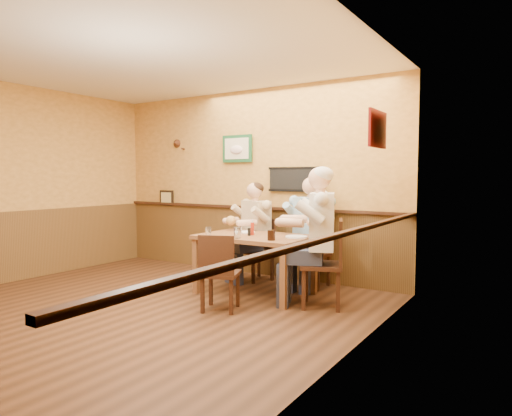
# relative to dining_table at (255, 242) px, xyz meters

# --- Properties ---
(room) EXTENTS (5.02, 5.03, 2.81)m
(room) POSITION_rel_dining_table_xyz_m (-0.63, -1.30, 1.03)
(room) COLOR #371F10
(room) RESTS_ON ground
(dining_table) EXTENTS (1.40, 0.90, 0.75)m
(dining_table) POSITION_rel_dining_table_xyz_m (0.00, 0.00, 0.00)
(dining_table) COLOR brown
(dining_table) RESTS_ON ground
(chair_back_left) EXTENTS (0.53, 0.53, 0.88)m
(chair_back_left) POSITION_rel_dining_table_xyz_m (-0.40, 0.65, -0.22)
(chair_back_left) COLOR #3D2113
(chair_back_left) RESTS_ON ground
(chair_back_right) EXTENTS (0.44, 0.44, 0.93)m
(chair_back_right) POSITION_rel_dining_table_xyz_m (0.44, 0.72, -0.19)
(chair_back_right) COLOR #3D2113
(chair_back_right) RESTS_ON ground
(chair_right_end) EXTENTS (0.61, 0.61, 1.01)m
(chair_right_end) POSITION_rel_dining_table_xyz_m (0.96, -0.07, -0.15)
(chair_right_end) COLOR #3D2113
(chair_right_end) RESTS_ON ground
(chair_near_side) EXTENTS (0.52, 0.52, 0.86)m
(chair_near_side) POSITION_rel_dining_table_xyz_m (0.06, -0.80, -0.23)
(chair_near_side) COLOR #3D2113
(chair_near_side) RESTS_ON ground
(diner_tan_shirt) EXTENTS (0.76, 0.76, 1.26)m
(diner_tan_shirt) POSITION_rel_dining_table_xyz_m (-0.40, 0.65, -0.03)
(diner_tan_shirt) COLOR beige
(diner_tan_shirt) RESTS_ON ground
(diner_blue_polo) EXTENTS (0.62, 0.62, 1.33)m
(diner_blue_polo) POSITION_rel_dining_table_xyz_m (0.44, 0.72, 0.01)
(diner_blue_polo) COLOR #86ADCA
(diner_blue_polo) RESTS_ON ground
(diner_white_elder) EXTENTS (0.87, 0.87, 1.44)m
(diner_white_elder) POSITION_rel_dining_table_xyz_m (0.96, -0.07, 0.06)
(diner_white_elder) COLOR silver
(diner_white_elder) RESTS_ON ground
(water_glass_left) EXTENTS (0.08, 0.08, 0.11)m
(water_glass_left) POSITION_rel_dining_table_xyz_m (-0.49, -0.33, 0.15)
(water_glass_left) COLOR white
(water_glass_left) RESTS_ON dining_table
(water_glass_mid) EXTENTS (0.09, 0.09, 0.13)m
(water_glass_mid) POSITION_rel_dining_table_xyz_m (-0.04, -0.33, 0.16)
(water_glass_mid) COLOR silver
(water_glass_mid) RESTS_ON dining_table
(cola_tumbler) EXTENTS (0.12, 0.12, 0.12)m
(cola_tumbler) POSITION_rel_dining_table_xyz_m (0.41, -0.28, 0.15)
(cola_tumbler) COLOR black
(cola_tumbler) RESTS_ON dining_table
(hot_sauce_bottle) EXTENTS (0.06, 0.06, 0.18)m
(hot_sauce_bottle) POSITION_rel_dining_table_xyz_m (-0.04, 0.00, 0.18)
(hot_sauce_bottle) COLOR red
(hot_sauce_bottle) RESTS_ON dining_table
(salt_shaker) EXTENTS (0.04, 0.04, 0.09)m
(salt_shaker) POSITION_rel_dining_table_xyz_m (-0.20, -0.03, 0.14)
(salt_shaker) COLOR white
(salt_shaker) RESTS_ON dining_table
(pepper_shaker) EXTENTS (0.04, 0.04, 0.10)m
(pepper_shaker) POSITION_rel_dining_table_xyz_m (-0.04, -0.07, 0.14)
(pepper_shaker) COLOR black
(pepper_shaker) RESTS_ON dining_table
(plate_far_left) EXTENTS (0.33, 0.33, 0.02)m
(plate_far_left) POSITION_rel_dining_table_xyz_m (-0.25, 0.14, 0.10)
(plate_far_left) COLOR white
(plate_far_left) RESTS_ON dining_table
(plate_far_right) EXTENTS (0.31, 0.31, 0.02)m
(plate_far_right) POSITION_rel_dining_table_xyz_m (0.54, 0.10, 0.10)
(plate_far_right) COLOR white
(plate_far_right) RESTS_ON dining_table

